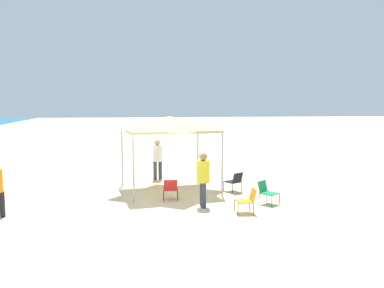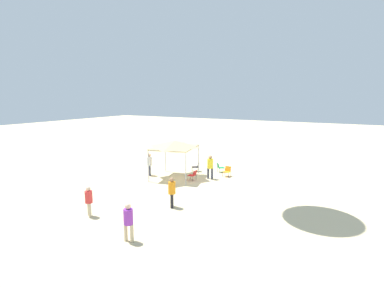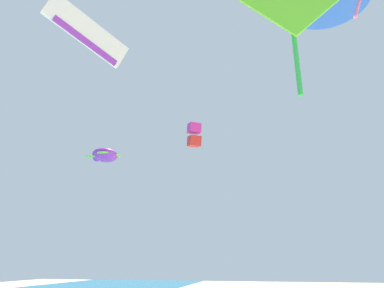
{
  "view_description": "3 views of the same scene",
  "coord_description": "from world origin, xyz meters",
  "views": [
    {
      "loc": [
        -14.61,
        0.35,
        3.86
      ],
      "look_at": [
        1.68,
        -1.23,
        1.93
      ],
      "focal_mm": 38.28,
      "sensor_mm": 36.0,
      "label": 1
    },
    {
      "loc": [
        -10.66,
        19.54,
        6.57
      ],
      "look_at": [
        0.8,
        -1.14,
        2.75
      ],
      "focal_mm": 27.77,
      "sensor_mm": 36.0,
      "label": 2
    },
    {
      "loc": [
        -18.2,
        5.96,
        3.91
      ],
      "look_at": [
        -0.38,
        9.88,
        10.18
      ],
      "focal_mm": 32.15,
      "sensor_mm": 36.0,
      "label": 3
    }
  ],
  "objects": [
    {
      "name": "folding_chair_near_cooler",
      "position": [
        0.25,
        -0.29,
        0.47
      ],
      "size": [
        0.65,
        0.56,
        0.82
      ],
      "rotation": [
        0.0,
        0.0,
        1.53
      ],
      "color": "black",
      "rests_on": "ground"
    },
    {
      "name": "folding_chair_right_of_tent",
      "position": [
        1.35,
        -2.93,
        0.47
      ],
      "size": [
        0.81,
        0.77,
        0.82
      ],
      "rotation": [
        0.0,
        0.0,
        2.16
      ],
      "color": "black",
      "rests_on": "ground"
    },
    {
      "name": "folding_chair_facing_ocean",
      "position": [
        -0.57,
        -3.71,
        0.47
      ],
      "size": [
        0.81,
        0.8,
        0.82
      ],
      "rotation": [
        0.0,
        0.0,
        5.45
      ],
      "color": "black",
      "rests_on": "ground"
    },
    {
      "name": "ground",
      "position": [
        0.0,
        0.0,
        -0.05
      ],
      "size": [
        120.0,
        120.0,
        0.1
      ],
      "primitive_type": "cube",
      "color": "beige"
    },
    {
      "name": "folding_chair_left_of_tent",
      "position": [
        -1.65,
        -2.76,
        0.47
      ],
      "size": [
        0.55,
        0.64,
        0.82
      ],
      "rotation": [
        0.0,
        0.0,
        3.16
      ],
      "color": "black",
      "rests_on": "ground"
    },
    {
      "name": "person_beachcomber",
      "position": [
        -0.73,
        -1.38,
        1.13
      ],
      "size": [
        0.51,
        0.46,
        1.92
      ],
      "rotation": [
        0.0,
        0.0,
        0.03
      ],
      "color": "#33384C",
      "rests_on": "ground"
    },
    {
      "name": "person_far_stroller",
      "position": [
        4.16,
        0.13,
        1.1
      ],
      "size": [
        0.45,
        0.45,
        1.88
      ],
      "rotation": [
        0.0,
        0.0,
        5.48
      ],
      "color": "#33384C",
      "rests_on": "ground"
    },
    {
      "name": "canopy_tent",
      "position": [
        1.95,
        -0.33,
        2.73
      ],
      "size": [
        3.76,
        4.08,
        3.05
      ],
      "rotation": [
        0.0,
        0.0,
        0.21
      ],
      "color": "#B7B7BC",
      "rests_on": "ground"
    }
  ]
}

